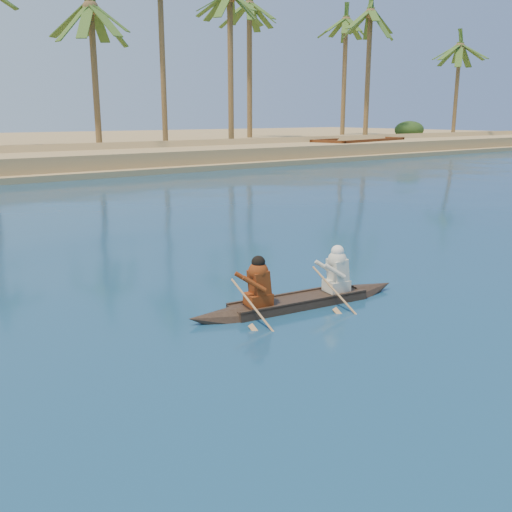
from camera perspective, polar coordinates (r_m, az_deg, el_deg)
ground at (r=12.53m, az=-6.00°, el=-3.02°), size 160.00×160.00×0.00m
canoe at (r=11.16m, az=4.30°, el=-3.79°), size 4.70×1.26×1.28m
barge_right at (r=54.68m, az=10.28°, el=10.56°), size 11.29×5.79×1.80m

